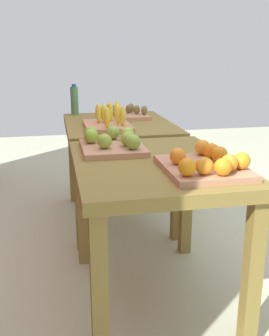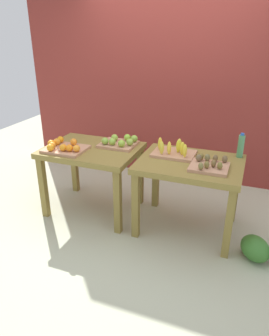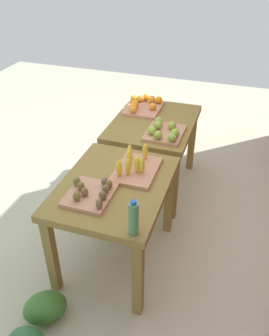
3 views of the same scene
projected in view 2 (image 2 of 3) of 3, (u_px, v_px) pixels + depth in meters
The scene contains 9 objects.
ground_plane at pixel (138, 217), 3.71m from camera, with size 8.00×8.00×0.00m, color #B8BC9E.
back_wall at pixel (174, 71), 4.26m from camera, with size 4.40×0.12×3.00m, color maroon.
display_table_left at pixel (92, 157), 3.62m from camera, with size 1.04×0.80×0.79m.
display_table_right at pixel (190, 172), 3.26m from camera, with size 1.04×0.80×0.79m.
orange_bin at pixel (64, 147), 3.48m from camera, with size 0.44×0.37×0.11m.
apple_bin at pixel (119, 142), 3.62m from camera, with size 0.41×0.34×0.11m.
banana_crate at pixel (174, 152), 3.35m from camera, with size 0.44×0.32×0.17m.
kiwi_bin at pixel (209, 165), 3.05m from camera, with size 0.36×0.33×0.10m.
water_bottle at pixel (241, 146), 3.27m from camera, with size 0.07×0.07×0.26m.
Camera 2 is at (1.09, -2.97, 2.03)m, focal length 34.08 mm.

